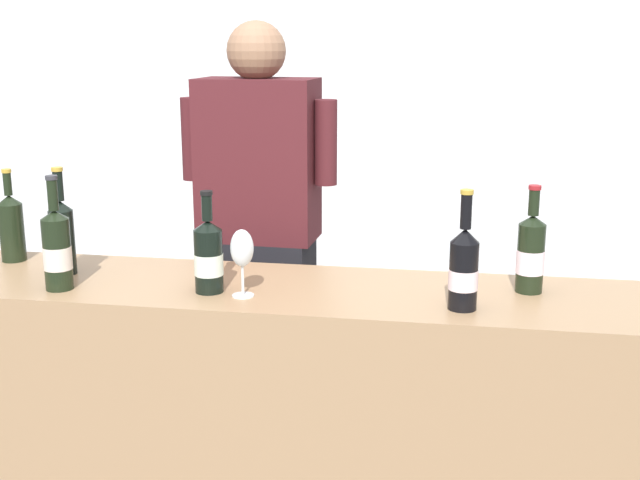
% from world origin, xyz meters
% --- Properties ---
extents(wall_back, '(8.00, 0.10, 2.80)m').
position_xyz_m(wall_back, '(0.00, 2.60, 1.40)').
color(wall_back, silver).
rests_on(wall_back, ground_plane).
extents(counter, '(2.31, 0.50, 0.91)m').
position_xyz_m(counter, '(0.00, 0.00, 0.45)').
color(counter, '#9E7A56').
rests_on(counter, ground_plane).
extents(wine_bottle_0, '(0.08, 0.08, 0.34)m').
position_xyz_m(wine_bottle_0, '(-0.63, 0.02, 1.04)').
color(wine_bottle_0, black).
rests_on(wine_bottle_0, counter).
extents(wine_bottle_1, '(0.09, 0.09, 0.30)m').
position_xyz_m(wine_bottle_1, '(-0.12, -0.08, 1.02)').
color(wine_bottle_1, black).
rests_on(wine_bottle_1, counter).
extents(wine_bottle_2, '(0.08, 0.08, 0.32)m').
position_xyz_m(wine_bottle_2, '(0.80, 0.08, 1.03)').
color(wine_bottle_2, black).
rests_on(wine_bottle_2, counter).
extents(wine_bottle_3, '(0.08, 0.08, 0.34)m').
position_xyz_m(wine_bottle_3, '(-0.57, -0.13, 1.03)').
color(wine_bottle_3, black).
rests_on(wine_bottle_3, counter).
extents(wine_bottle_4, '(0.08, 0.08, 0.34)m').
position_xyz_m(wine_bottle_4, '(0.61, -0.12, 1.03)').
color(wine_bottle_4, black).
rests_on(wine_bottle_4, counter).
extents(wine_bottle_5, '(0.08, 0.08, 0.31)m').
position_xyz_m(wine_bottle_5, '(-0.88, 0.14, 1.03)').
color(wine_bottle_5, black).
rests_on(wine_bottle_5, counter).
extents(wine_glass, '(0.07, 0.07, 0.20)m').
position_xyz_m(wine_glass, '(-0.01, -0.11, 1.05)').
color(wine_glass, silver).
rests_on(wine_glass, counter).
extents(person_server, '(0.58, 0.26, 1.70)m').
position_xyz_m(person_server, '(-0.13, 0.56, 0.83)').
color(person_server, black).
rests_on(person_server, ground_plane).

